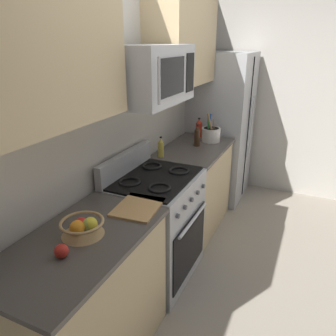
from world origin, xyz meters
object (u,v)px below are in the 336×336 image
object	(u,v)px
bottle_oil	(161,148)
fruit_basket	(83,227)
utensil_crock	(211,134)
range_oven	(156,226)
apple_loose	(61,251)
microwave	(150,75)
bottle_hot_sauce	(199,128)
cutting_board	(138,207)
bottle_soy	(197,136)
refrigerator	(221,128)

from	to	relation	value
bottle_oil	fruit_basket	bearing A→B (deg)	-172.55
utensil_crock	fruit_basket	distance (m)	2.05
utensil_crock	bottle_oil	size ratio (longest dim) A/B	1.61
range_oven	fruit_basket	bearing A→B (deg)	179.43
apple_loose	microwave	bearing A→B (deg)	2.51
apple_loose	bottle_hot_sauce	size ratio (longest dim) A/B	0.34
fruit_basket	cutting_board	world-z (taller)	fruit_basket
microwave	bottle_soy	size ratio (longest dim) A/B	3.19
fruit_basket	bottle_soy	bearing A→B (deg)	-0.44
microwave	fruit_basket	bearing A→B (deg)	-178.88
bottle_soy	microwave	bearing A→B (deg)	178.12
bottle_hot_sauce	bottle_soy	bearing A→B (deg)	-163.26
apple_loose	refrigerator	bearing A→B (deg)	0.09
apple_loose	utensil_crock	bearing A→B (deg)	-1.57
bottle_oil	utensil_crock	bearing A→B (deg)	-21.89
microwave	refrigerator	bearing A→B (deg)	-1.38
bottle_soy	bottle_oil	bearing A→B (deg)	157.07
cutting_board	bottle_soy	xyz separation A→B (m)	(1.43, 0.11, 0.10)
refrigerator	utensil_crock	world-z (taller)	refrigerator
microwave	bottle_hot_sauce	size ratio (longest dim) A/B	3.35
refrigerator	bottle_oil	size ratio (longest dim) A/B	9.24
bottle_soy	bottle_oil	xyz separation A→B (m)	(-0.46, 0.19, -0.01)
fruit_basket	bottle_oil	size ratio (longest dim) A/B	1.28
utensil_crock	microwave	bearing A→B (deg)	174.64
refrigerator	apple_loose	size ratio (longest dim) A/B	24.75
microwave	cutting_board	distance (m)	0.93
cutting_board	microwave	bearing A→B (deg)	16.63
refrigerator	bottle_hot_sauce	world-z (taller)	refrigerator
microwave	apple_loose	distance (m)	1.33
bottle_soy	bottle_hot_sauce	size ratio (longest dim) A/B	1.05
microwave	bottle_hot_sauce	distance (m)	1.46
utensil_crock	cutting_board	size ratio (longest dim) A/B	0.93
range_oven	fruit_basket	world-z (taller)	range_oven
bottle_oil	cutting_board	bearing A→B (deg)	-162.57
refrigerator	bottle_soy	size ratio (longest dim) A/B	8.00
microwave	bottle_hot_sauce	xyz separation A→B (m)	(1.28, 0.07, -0.70)
range_oven	microwave	xyz separation A→B (m)	(-0.00, 0.03, 1.23)
range_oven	bottle_oil	bearing A→B (deg)	20.90
apple_loose	bottle_soy	distance (m)	2.04
microwave	fruit_basket	xyz separation A→B (m)	(-0.88, -0.02, -0.75)
range_oven	microwave	size ratio (longest dim) A/B	1.51
range_oven	apple_loose	distance (m)	1.19
cutting_board	apple_loose	bearing A→B (deg)	171.15
utensil_crock	apple_loose	world-z (taller)	utensil_crock
utensil_crock	apple_loose	distance (m)	2.26
microwave	apple_loose	xyz separation A→B (m)	(-1.09, -0.05, -0.76)
fruit_basket	bottle_soy	world-z (taller)	bottle_soy
bottle_oil	bottle_soy	bearing A→B (deg)	-22.93
microwave	bottle_oil	xyz separation A→B (m)	(0.49, 0.16, -0.71)
refrigerator	utensil_crock	size ratio (longest dim) A/B	5.72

